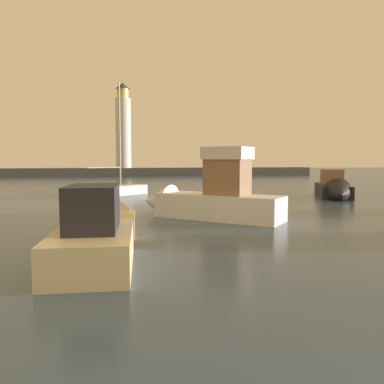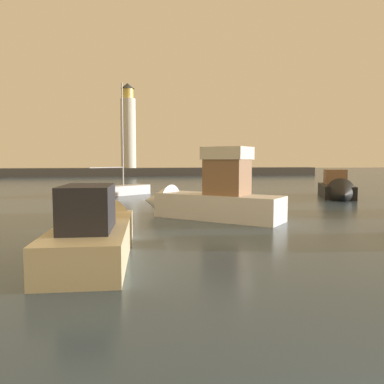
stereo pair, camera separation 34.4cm
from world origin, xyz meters
name	(u,v)px [view 1 (the left image)]	position (x,y,z in m)	size (l,w,h in m)	color
ground_plane	(154,191)	(0.00, 36.37, 0.00)	(220.00, 220.00, 0.00)	#384C60
breakwater	(134,172)	(0.00, 72.73, 0.79)	(71.37, 4.03, 1.58)	#423F3D
lighthouse	(123,128)	(-1.99, 72.73, 9.15)	(2.86, 2.86, 15.97)	silver
motorboat_0	(335,189)	(13.45, 25.96, 0.69)	(5.26, 8.08, 2.81)	black
motorboat_2	(101,229)	(-4.39, 11.37, 0.71)	(2.69, 8.15, 2.78)	beige
motorboat_3	(206,197)	(0.79, 17.63, 1.12)	(7.34, 6.89, 3.96)	white
sailboat_moored	(115,190)	(-3.84, 31.89, 0.50)	(5.85, 4.90, 9.67)	silver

